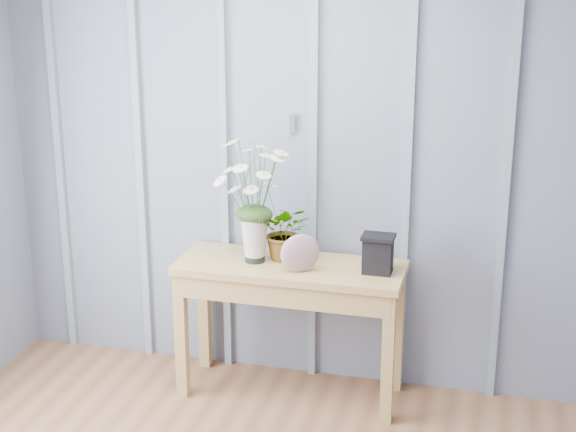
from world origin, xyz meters
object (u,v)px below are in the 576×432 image
(daisy_vase, at_px, (254,184))
(carved_box, at_px, (378,254))
(sideboard, at_px, (290,284))
(felt_disc_vessel, at_px, (300,253))

(daisy_vase, distance_m, carved_box, 0.73)
(sideboard, height_order, daisy_vase, daisy_vase)
(carved_box, bearing_deg, felt_disc_vessel, -166.68)
(daisy_vase, bearing_deg, sideboard, 1.92)
(sideboard, bearing_deg, daisy_vase, -178.08)
(daisy_vase, relative_size, carved_box, 3.33)
(sideboard, xyz_separation_m, carved_box, (0.46, -0.01, 0.22))
(felt_disc_vessel, bearing_deg, carved_box, -13.47)
(sideboard, xyz_separation_m, felt_disc_vessel, (0.08, -0.10, 0.22))
(daisy_vase, xyz_separation_m, carved_box, (0.65, -0.00, -0.32))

